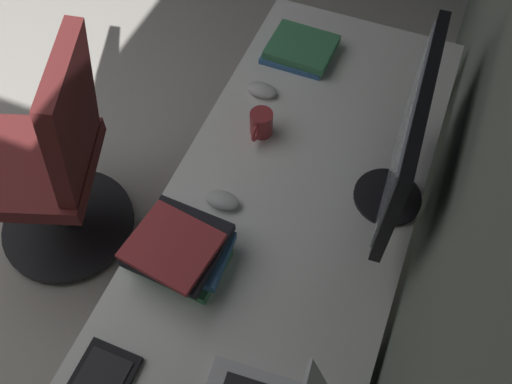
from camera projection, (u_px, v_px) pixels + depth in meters
wall_back at (505, 162)px, 1.00m from camera, size 4.43×0.10×2.60m
desk at (272, 251)px, 1.61m from camera, size 2.01×0.72×0.73m
drawer_pedestal at (248, 368)px, 1.74m from camera, size 0.40×0.51×0.69m
monitor_primary at (407, 141)px, 1.41m from camera, size 0.56×0.20×0.47m
mouse_main at (222, 200)px, 1.61m from camera, size 0.06×0.10×0.03m
mouse_spare at (262, 90)px, 1.85m from camera, size 0.06×0.10×0.03m
book_stack_near at (178, 250)px, 1.48m from camera, size 0.25×0.27×0.11m
book_stack_far at (300, 50)px, 1.94m from camera, size 0.20×0.24×0.05m
coffee_mug at (261, 124)px, 1.73m from camera, size 0.11×0.07×0.09m
office_chair at (57, 168)px, 2.03m from camera, size 0.56×0.60×0.97m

